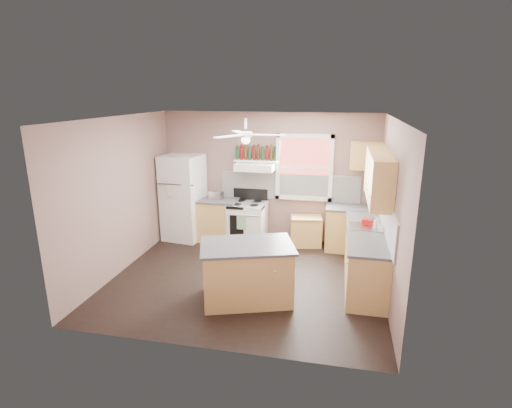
% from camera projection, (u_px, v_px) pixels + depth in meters
% --- Properties ---
extents(floor, '(4.50, 4.50, 0.00)m').
position_uv_depth(floor, '(247.00, 278.00, 6.86)').
color(floor, black).
rests_on(floor, ground).
extents(ceiling, '(4.50, 4.50, 0.00)m').
position_uv_depth(ceiling, '(246.00, 118.00, 6.12)').
color(ceiling, white).
rests_on(ceiling, ground).
extents(wall_back, '(4.50, 0.05, 2.70)m').
position_uv_depth(wall_back, '(268.00, 177.00, 8.39)').
color(wall_back, '#7C5F58').
rests_on(wall_back, ground).
extents(wall_right, '(0.05, 4.00, 2.70)m').
position_uv_depth(wall_right, '(392.00, 211.00, 6.03)').
color(wall_right, '#7C5F58').
rests_on(wall_right, ground).
extents(wall_left, '(0.05, 4.00, 2.70)m').
position_uv_depth(wall_left, '(119.00, 195.00, 6.94)').
color(wall_left, '#7C5F58').
rests_on(wall_left, ground).
extents(backsplash_back, '(2.90, 0.03, 0.55)m').
position_uv_depth(backsplash_back, '(289.00, 187.00, 8.31)').
color(backsplash_back, white).
rests_on(backsplash_back, wall_back).
extents(backsplash_right, '(0.03, 2.60, 0.55)m').
position_uv_depth(backsplash_right, '(387.00, 216.00, 6.37)').
color(backsplash_right, white).
rests_on(backsplash_right, wall_right).
extents(window_view, '(1.00, 0.02, 1.20)m').
position_uv_depth(window_view, '(304.00, 167.00, 8.13)').
color(window_view, maroon).
rests_on(window_view, wall_back).
extents(window_frame, '(1.16, 0.07, 1.36)m').
position_uv_depth(window_frame, '(304.00, 168.00, 8.11)').
color(window_frame, white).
rests_on(window_frame, wall_back).
extents(refrigerator, '(0.86, 0.84, 1.82)m').
position_uv_depth(refrigerator, '(183.00, 198.00, 8.52)').
color(refrigerator, white).
rests_on(refrigerator, floor).
extents(base_cabinet_left, '(0.90, 0.60, 0.86)m').
position_uv_depth(base_cabinet_left, '(217.00, 220.00, 8.55)').
color(base_cabinet_left, tan).
rests_on(base_cabinet_left, floor).
extents(counter_left, '(0.92, 0.62, 0.04)m').
position_uv_depth(counter_left, '(216.00, 200.00, 8.43)').
color(counter_left, '#414143').
rests_on(counter_left, base_cabinet_left).
extents(toaster, '(0.31, 0.22, 0.18)m').
position_uv_depth(toaster, '(216.00, 195.00, 8.37)').
color(toaster, silver).
rests_on(toaster, counter_left).
extents(stove, '(0.77, 0.67, 0.86)m').
position_uv_depth(stove, '(248.00, 223.00, 8.40)').
color(stove, white).
rests_on(stove, floor).
extents(range_hood, '(0.78, 0.50, 0.14)m').
position_uv_depth(range_hood, '(255.00, 167.00, 8.11)').
color(range_hood, white).
rests_on(range_hood, wall_back).
extents(bottle_shelf, '(0.90, 0.26, 0.03)m').
position_uv_depth(bottle_shelf, '(256.00, 161.00, 8.19)').
color(bottle_shelf, white).
rests_on(bottle_shelf, range_hood).
extents(cart, '(0.68, 0.51, 0.62)m').
position_uv_depth(cart, '(306.00, 231.00, 8.25)').
color(cart, tan).
rests_on(cart, floor).
extents(base_cabinet_corner, '(1.00, 0.60, 0.86)m').
position_uv_depth(base_cabinet_corner, '(351.00, 229.00, 7.99)').
color(base_cabinet_corner, tan).
rests_on(base_cabinet_corner, floor).
extents(base_cabinet_right, '(0.60, 2.20, 0.86)m').
position_uv_depth(base_cabinet_right, '(365.00, 258.00, 6.63)').
color(base_cabinet_right, tan).
rests_on(base_cabinet_right, floor).
extents(counter_corner, '(1.02, 0.62, 0.04)m').
position_uv_depth(counter_corner, '(353.00, 208.00, 7.86)').
color(counter_corner, '#414143').
rests_on(counter_corner, base_cabinet_corner).
extents(counter_right, '(0.62, 2.22, 0.04)m').
position_uv_depth(counter_right, '(366.00, 232.00, 6.51)').
color(counter_right, '#414143').
rests_on(counter_right, base_cabinet_right).
extents(sink, '(0.55, 0.45, 0.03)m').
position_uv_depth(sink, '(366.00, 227.00, 6.69)').
color(sink, silver).
rests_on(sink, counter_right).
extents(faucet, '(0.03, 0.03, 0.14)m').
position_uv_depth(faucet, '(376.00, 224.00, 6.64)').
color(faucet, silver).
rests_on(faucet, sink).
extents(upper_cabinet_right, '(0.33, 1.80, 0.76)m').
position_uv_depth(upper_cabinet_right, '(379.00, 176.00, 6.42)').
color(upper_cabinet_right, tan).
rests_on(upper_cabinet_right, wall_right).
extents(upper_cabinet_corner, '(0.60, 0.33, 0.52)m').
position_uv_depth(upper_cabinet_corner, '(367.00, 156.00, 7.67)').
color(upper_cabinet_corner, tan).
rests_on(upper_cabinet_corner, wall_back).
extents(paper_towel, '(0.26, 0.12, 0.12)m').
position_uv_depth(paper_towel, '(370.00, 189.00, 7.85)').
color(paper_towel, white).
rests_on(paper_towel, wall_back).
extents(island, '(1.49, 1.19, 0.86)m').
position_uv_depth(island, '(247.00, 273.00, 6.06)').
color(island, tan).
rests_on(island, floor).
extents(island_top, '(1.59, 1.29, 0.04)m').
position_uv_depth(island_top, '(247.00, 246.00, 5.93)').
color(island_top, '#414143').
rests_on(island_top, island).
extents(ceiling_fan_hub, '(0.20, 0.20, 0.08)m').
position_uv_depth(ceiling_fan_hub, '(246.00, 134.00, 6.19)').
color(ceiling_fan_hub, white).
rests_on(ceiling_fan_hub, ceiling).
extents(soap_bottle, '(0.12, 0.12, 0.21)m').
position_uv_depth(soap_bottle, '(376.00, 223.00, 6.56)').
color(soap_bottle, silver).
rests_on(soap_bottle, counter_right).
extents(red_caddy, '(0.20, 0.14, 0.10)m').
position_uv_depth(red_caddy, '(367.00, 222.00, 6.80)').
color(red_caddy, red).
rests_on(red_caddy, counter_right).
extents(wine_bottles, '(0.86, 0.06, 0.31)m').
position_uv_depth(wine_bottles, '(256.00, 153.00, 8.15)').
color(wine_bottles, '#143819').
rests_on(wine_bottles, bottle_shelf).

